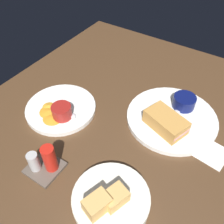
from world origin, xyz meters
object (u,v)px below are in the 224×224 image
object	(u,v)px
condiment_caddy	(45,162)
ramekin_light_gravy	(62,111)
ramekin_dark_sauce	(184,101)
bread_basket_rear	(110,200)
sandwich_half_near	(166,122)
plate_sandwich_main	(172,118)
spoon_by_gravy_ramekin	(69,113)
plate_chips_companion	(61,108)
spoon_by_dark_ramekin	(175,115)

from	to	relation	value
condiment_caddy	ramekin_light_gravy	bearing A→B (deg)	-62.94
ramekin_dark_sauce	bread_basket_rear	size ratio (longest dim) A/B	0.39
sandwich_half_near	ramekin_light_gravy	distance (cm)	33.45
plate_sandwich_main	bread_basket_rear	bearing A→B (deg)	87.73
ramekin_dark_sauce	spoon_by_gravy_ramekin	world-z (taller)	ramekin_dark_sauce
plate_chips_companion	ramekin_dark_sauce	bearing A→B (deg)	-146.61
sandwich_half_near	spoon_by_gravy_ramekin	size ratio (longest dim) A/B	1.49
condiment_caddy	plate_sandwich_main	bearing A→B (deg)	-120.66
ramekin_dark_sauce	bread_basket_rear	xyz separation A→B (cm)	(2.59, 41.91, -1.78)
plate_sandwich_main	ramekin_light_gravy	bearing A→B (deg)	32.80
sandwich_half_near	bread_basket_rear	world-z (taller)	bread_basket_rear
ramekin_dark_sauce	condiment_caddy	xyz separation A→B (cm)	(22.97, 43.37, -0.42)
sandwich_half_near	ramekin_light_gravy	world-z (taller)	sandwich_half_near
ramekin_light_gravy	bread_basket_rear	world-z (taller)	bread_basket_rear
sandwich_half_near	spoon_by_dark_ramekin	distance (cm)	6.85
spoon_by_gravy_ramekin	bread_basket_rear	world-z (taller)	bread_basket_rear
ramekin_dark_sauce	bread_basket_rear	distance (cm)	42.03
sandwich_half_near	plate_chips_companion	bearing A→B (deg)	17.85
ramekin_light_gravy	bread_basket_rear	bearing A→B (deg)	151.78
ramekin_light_gravy	bread_basket_rear	xyz separation A→B (cm)	(-29.10, 15.62, -1.88)
plate_chips_companion	bread_basket_rear	bearing A→B (deg)	150.34
spoon_by_gravy_ramekin	condiment_caddy	size ratio (longest dim) A/B	1.05
ramekin_dark_sauce	bread_basket_rear	world-z (taller)	bread_basket_rear
plate_sandwich_main	ramekin_light_gravy	size ratio (longest dim) A/B	4.59
plate_chips_companion	spoon_by_gravy_ramekin	distance (cm)	5.19
spoon_by_dark_ramekin	condiment_caddy	world-z (taller)	condiment_caddy
ramekin_light_gravy	spoon_by_gravy_ramekin	xyz separation A→B (cm)	(-1.32, -1.91, -1.97)
bread_basket_rear	plate_chips_companion	bearing A→B (deg)	-29.66
sandwich_half_near	plate_chips_companion	xyz separation A→B (cm)	(34.01, 10.96, -3.20)
bread_basket_rear	condiment_caddy	bearing A→B (deg)	4.09
spoon_by_dark_ramekin	spoon_by_gravy_ramekin	size ratio (longest dim) A/B	1.00
ramekin_dark_sauce	spoon_by_gravy_ramekin	bearing A→B (deg)	38.75
sandwich_half_near	condiment_caddy	size ratio (longest dim) A/B	1.56
ramekin_dark_sauce	plate_chips_companion	world-z (taller)	ramekin_dark_sauce
plate_sandwich_main	plate_chips_companion	world-z (taller)	same
plate_chips_companion	spoon_by_dark_ramekin	bearing A→B (deg)	-153.25
plate_sandwich_main	ramekin_light_gravy	world-z (taller)	ramekin_light_gravy
spoon_by_dark_ramekin	plate_chips_companion	world-z (taller)	spoon_by_dark_ramekin
ramekin_dark_sauce	bread_basket_rear	bearing A→B (deg)	86.47
spoon_by_dark_ramekin	bread_basket_rear	world-z (taller)	bread_basket_rear
spoon_by_dark_ramekin	ramekin_dark_sauce	bearing A→B (deg)	-96.42
plate_sandwich_main	spoon_by_gravy_ramekin	world-z (taller)	spoon_by_gravy_ramekin
sandwich_half_near	bread_basket_rear	bearing A→B (deg)	87.51
plate_sandwich_main	bread_basket_rear	size ratio (longest dim) A/B	1.53
plate_sandwich_main	spoon_by_gravy_ramekin	size ratio (longest dim) A/B	3.01
sandwich_half_near	plate_chips_companion	distance (cm)	35.87
spoon_by_gravy_ramekin	ramekin_dark_sauce	bearing A→B (deg)	-141.25
sandwich_half_near	condiment_caddy	bearing A→B (deg)	55.09
spoon_by_dark_ramekin	spoon_by_gravy_ramekin	distance (cm)	35.04
spoon_by_gravy_ramekin	condiment_caddy	bearing A→B (deg)	111.30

